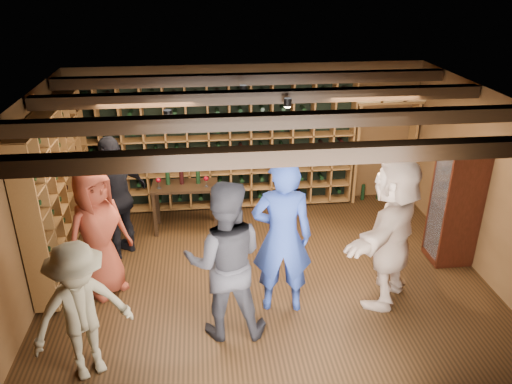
{
  "coord_description": "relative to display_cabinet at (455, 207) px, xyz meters",
  "views": [
    {
      "loc": [
        -0.8,
        -5.79,
        4.01
      ],
      "look_at": [
        -0.13,
        0.2,
        1.24
      ],
      "focal_mm": 35.0,
      "sensor_mm": 36.0,
      "label": 1
    }
  ],
  "objects": [
    {
      "name": "ground",
      "position": [
        -2.71,
        -0.2,
        -0.86
      ],
      "size": [
        6.0,
        6.0,
        0.0
      ],
      "primitive_type": "plane",
      "color": "#301D0D",
      "rests_on": "ground"
    },
    {
      "name": "room_shell",
      "position": [
        -2.71,
        -0.15,
        1.56
      ],
      "size": [
        6.0,
        6.0,
        6.0
      ],
      "color": "brown",
      "rests_on": "ground"
    },
    {
      "name": "wine_rack_back",
      "position": [
        -3.24,
        2.13,
        0.29
      ],
      "size": [
        4.65,
        0.3,
        2.2
      ],
      "color": "brown",
      "rests_on": "ground"
    },
    {
      "name": "wine_rack_left",
      "position": [
        -5.54,
        0.62,
        0.29
      ],
      "size": [
        0.3,
        2.65,
        2.2
      ],
      "color": "brown",
      "rests_on": "ground"
    },
    {
      "name": "crate_shelf",
      "position": [
        -0.31,
        2.12,
        0.71
      ],
      "size": [
        1.2,
        0.32,
        2.07
      ],
      "color": "brown",
      "rests_on": "ground"
    },
    {
      "name": "display_cabinet",
      "position": [
        0.0,
        0.0,
        0.0
      ],
      "size": [
        0.55,
        0.5,
        1.75
      ],
      "color": "#36120A",
      "rests_on": "ground"
    },
    {
      "name": "man_blue_shirt",
      "position": [
        -2.62,
        -0.84,
        0.15
      ],
      "size": [
        0.78,
        0.56,
        2.02
      ],
      "primitive_type": "imported",
      "rotation": [
        0.0,
        0.0,
        3.04
      ],
      "color": "navy",
      "rests_on": "ground"
    },
    {
      "name": "man_grey_suit",
      "position": [
        -3.33,
        -1.23,
        0.11
      ],
      "size": [
        0.99,
        0.79,
        1.94
      ],
      "primitive_type": "imported",
      "rotation": [
        0.0,
        0.0,
        3.08
      ],
      "color": "black",
      "rests_on": "ground"
    },
    {
      "name": "guest_red_floral",
      "position": [
        -4.91,
        -0.24,
        0.02
      ],
      "size": [
        1.0,
        1.0,
        1.75
      ],
      "primitive_type": "imported",
      "rotation": [
        0.0,
        0.0,
        0.79
      ],
      "color": "maroon",
      "rests_on": "ground"
    },
    {
      "name": "guest_woman_black",
      "position": [
        -4.79,
        0.7,
        0.07
      ],
      "size": [
        1.04,
        1.13,
        1.86
      ],
      "primitive_type": "imported",
      "rotation": [
        0.0,
        0.0,
        4.03
      ],
      "color": "black",
      "rests_on": "ground"
    },
    {
      "name": "guest_khaki",
      "position": [
        -4.82,
        -1.74,
        -0.07
      ],
      "size": [
        1.18,
        1.0,
        1.58
      ],
      "primitive_type": "imported",
      "rotation": [
        0.0,
        0.0,
        0.5
      ],
      "color": "#7C7255",
      "rests_on": "ground"
    },
    {
      "name": "guest_beige",
      "position": [
        -1.25,
        -0.81,
        0.13
      ],
      "size": [
        1.6,
        1.8,
        1.98
      ],
      "primitive_type": "imported",
      "rotation": [
        0.0,
        0.0,
        4.04
      ],
      "color": "tan",
      "rests_on": "ground"
    },
    {
      "name": "tasting_table",
      "position": [
        -3.85,
        1.36,
        -0.15
      ],
      "size": [
        1.06,
        0.55,
        1.07
      ],
      "rotation": [
        0.0,
        0.0,
        -0.03
      ],
      "color": "black",
      "rests_on": "ground"
    }
  ]
}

